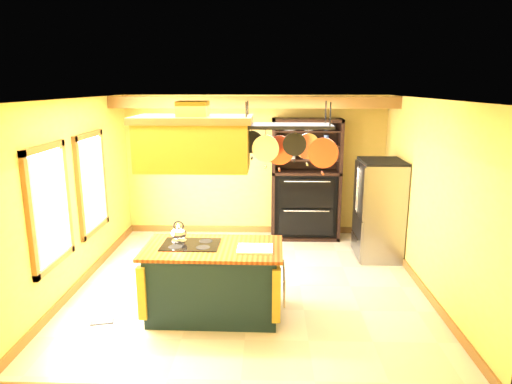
{
  "coord_description": "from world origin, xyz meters",
  "views": [
    {
      "loc": [
        0.26,
        -6.22,
        2.89
      ],
      "look_at": [
        0.08,
        0.3,
        1.35
      ],
      "focal_mm": 32.0,
      "sensor_mm": 36.0,
      "label": 1
    }
  ],
  "objects_px": {
    "range_hood": "(194,141)",
    "refrigerator": "(379,212)",
    "pot_rack": "(288,137)",
    "hutch": "(305,192)",
    "kitchen_island": "(214,280)"
  },
  "relations": [
    {
      "from": "range_hood",
      "to": "hutch",
      "type": "bearing_deg",
      "value": 63.03
    },
    {
      "from": "hutch",
      "to": "refrigerator",
      "type": "bearing_deg",
      "value": -41.6
    },
    {
      "from": "range_hood",
      "to": "refrigerator",
      "type": "xyz_separation_m",
      "value": [
        2.75,
        2.1,
        -1.44
      ]
    },
    {
      "from": "refrigerator",
      "to": "range_hood",
      "type": "bearing_deg",
      "value": -142.61
    },
    {
      "from": "kitchen_island",
      "to": "hutch",
      "type": "height_order",
      "value": "hutch"
    },
    {
      "from": "kitchen_island",
      "to": "range_hood",
      "type": "distance_m",
      "value": 1.78
    },
    {
      "from": "range_hood",
      "to": "pot_rack",
      "type": "bearing_deg",
      "value": -0.0
    },
    {
      "from": "kitchen_island",
      "to": "range_hood",
      "type": "xyz_separation_m",
      "value": [
        -0.2,
        -0.0,
        1.77
      ]
    },
    {
      "from": "kitchen_island",
      "to": "refrigerator",
      "type": "relative_size",
      "value": 1.06
    },
    {
      "from": "pot_rack",
      "to": "refrigerator",
      "type": "height_order",
      "value": "pot_rack"
    },
    {
      "from": "range_hood",
      "to": "refrigerator",
      "type": "distance_m",
      "value": 3.75
    },
    {
      "from": "range_hood",
      "to": "pot_rack",
      "type": "xyz_separation_m",
      "value": [
        1.11,
        -0.0,
        0.05
      ]
    },
    {
      "from": "refrigerator",
      "to": "pot_rack",
      "type": "bearing_deg",
      "value": -127.87
    },
    {
      "from": "kitchen_island",
      "to": "pot_rack",
      "type": "distance_m",
      "value": 2.04
    },
    {
      "from": "range_hood",
      "to": "refrigerator",
      "type": "bearing_deg",
      "value": 37.39
    }
  ]
}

